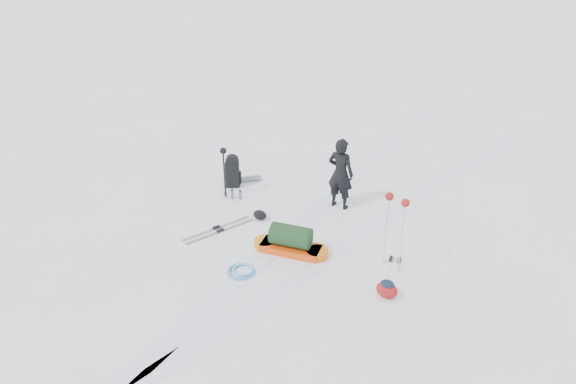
# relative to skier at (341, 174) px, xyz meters

# --- Properties ---
(ground) EXTENTS (200.00, 200.00, 0.00)m
(ground) POSITION_rel_skier_xyz_m (-0.22, -1.82, -0.83)
(ground) COLOR white
(ground) RESTS_ON ground
(ski_tracks) EXTENTS (3.38, 17.97, 0.01)m
(ski_tracks) POSITION_rel_skier_xyz_m (0.39, -0.95, -0.83)
(ski_tracks) COLOR silver
(ski_tracks) RESTS_ON ground
(skier) EXTENTS (0.63, 0.44, 1.67)m
(skier) POSITION_rel_skier_xyz_m (0.00, 0.00, 0.00)
(skier) COLOR black
(skier) RESTS_ON ground
(pulk_sled) EXTENTS (1.61, 0.83, 0.59)m
(pulk_sled) POSITION_rel_skier_xyz_m (0.14, -2.15, -0.61)
(pulk_sled) COLOR #D8430C
(pulk_sled) RESTS_ON ground
(expedition_rucksack) EXTENTS (0.60, 0.89, 0.82)m
(expedition_rucksack) POSITION_rel_skier_xyz_m (-2.61, -0.55, -0.46)
(expedition_rucksack) COLOR black
(expedition_rucksack) RESTS_ON ground
(ski_poles_black) EXTENTS (0.18, 0.16, 1.27)m
(ski_poles_black) POSITION_rel_skier_xyz_m (-2.41, -1.15, 0.21)
(ski_poles_black) COLOR black
(ski_poles_black) RESTS_ON ground
(ski_poles_silver) EXTENTS (0.49, 0.21, 1.56)m
(ski_poles_silver) POSITION_rel_skier_xyz_m (2.01, -1.50, 0.47)
(ski_poles_silver) COLOR silver
(ski_poles_silver) RESTS_ON ground
(touring_skis_grey) EXTENTS (0.74, 1.62, 0.06)m
(touring_skis_grey) POSITION_rel_skier_xyz_m (-1.58, -2.37, -0.82)
(touring_skis_grey) COLOR gray
(touring_skis_grey) RESTS_ON ground
(touring_skis_white) EXTENTS (0.70, 1.60, 0.06)m
(touring_skis_white) POSITION_rel_skier_xyz_m (1.99, -1.26, -0.82)
(touring_skis_white) COLOR white
(touring_skis_white) RESTS_ON ground
(rope_coil) EXTENTS (0.67, 0.67, 0.06)m
(rope_coil) POSITION_rel_skier_xyz_m (-0.23, -3.25, -0.80)
(rope_coil) COLOR #4F80C0
(rope_coil) RESTS_ON ground
(small_daypack) EXTENTS (0.45, 0.38, 0.34)m
(small_daypack) POSITION_rel_skier_xyz_m (2.34, -2.34, -0.67)
(small_daypack) COLOR maroon
(small_daypack) RESTS_ON ground
(thermos_pair) EXTENTS (0.24, 0.17, 0.25)m
(thermos_pair) POSITION_rel_skier_xyz_m (-2.15, -1.07, -0.72)
(thermos_pair) COLOR #5A5D62
(thermos_pair) RESTS_ON ground
(stuff_sack) EXTENTS (0.35, 0.29, 0.20)m
(stuff_sack) POSITION_rel_skier_xyz_m (-1.15, -1.48, -0.73)
(stuff_sack) COLOR black
(stuff_sack) RESTS_ON ground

